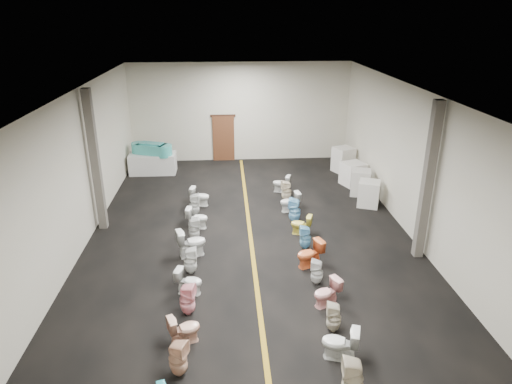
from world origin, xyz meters
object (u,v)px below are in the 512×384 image
toilet_left_7 (194,229)px  toilet_left_8 (197,218)px  toilet_right_1 (340,343)px  appliance_crate_a (369,194)px  appliance_crate_d (343,160)px  toilet_right_3 (327,293)px  toilet_left_3 (187,299)px  appliance_crate_b (360,182)px  toilet_left_9 (194,205)px  toilet_left_1 (178,358)px  toilet_right_10 (286,191)px  toilet_right_4 (317,272)px  display_table (153,163)px  toilet_right_0 (353,378)px  bathtub (152,149)px  toilet_right_2 (334,317)px  appliance_crate_c (353,174)px  toilet_left_2 (184,329)px  toilet_right_5 (310,254)px  toilet_right_8 (295,211)px  toilet_left_4 (189,281)px  toilet_right_9 (290,202)px  toilet_left_6 (191,243)px  toilet_right_6 (305,237)px  toilet_left_10 (200,196)px  toilet_right_7 (301,225)px  toilet_left_5 (190,261)px  toilet_right_11 (281,184)px

toilet_left_7 → toilet_left_8: 0.87m
toilet_right_1 → appliance_crate_a: bearing=177.5°
appliance_crate_d → toilet_right_3: 10.02m
toilet_left_3 → toilet_left_7: 3.69m
appliance_crate_b → toilet_left_9: size_ratio=1.23×
toilet_left_1 → toilet_right_10: toilet_right_10 is taller
appliance_crate_b → toilet_right_4: bearing=-115.3°
display_table → toilet_right_0: bearing=-67.3°
toilet_right_0 → toilet_right_10: bearing=-174.0°
bathtub → toilet_left_9: size_ratio=2.25×
toilet_right_2 → appliance_crate_c: bearing=172.4°
toilet_left_2 → toilet_left_8: bearing=-21.6°
toilet_right_5 → toilet_right_8: toilet_right_8 is taller
toilet_right_2 → bathtub: bearing=-143.6°
toilet_left_4 → toilet_right_10: size_ratio=0.85×
toilet_right_9 → toilet_right_10: bearing=169.7°
toilet_left_3 → toilet_right_1: 3.59m
toilet_right_4 → toilet_right_8: size_ratio=0.81×
appliance_crate_b → toilet_left_2: 10.08m
toilet_left_9 → toilet_left_6: bearing=179.3°
toilet_right_0 → toilet_right_4: toilet_right_0 is taller
display_table → toilet_right_0: 13.90m
toilet_left_6 → toilet_right_6: size_ratio=1.14×
toilet_left_7 → toilet_right_0: size_ratio=0.87×
toilet_right_6 → toilet_right_9: bearing=-175.5°
appliance_crate_c → toilet_right_2: bearing=-107.6°
bathtub → toilet_left_7: bearing=-51.0°
appliance_crate_d → toilet_left_10: size_ratio=1.57×
toilet_left_7 → toilet_left_10: size_ratio=1.06×
toilet_right_0 → toilet_right_7: toilet_right_0 is taller
toilet_left_10 → toilet_right_2: 7.94m
appliance_crate_c → toilet_right_3: (-2.78, -7.99, -0.12)m
toilet_right_2 → toilet_right_4: 1.87m
toilet_left_5 → toilet_right_1: 4.74m
display_table → toilet_left_9: (2.04, -4.62, -0.04)m
toilet_left_9 → toilet_right_6: (3.42, -2.59, -0.03)m
toilet_left_5 → toilet_right_11: toilet_left_5 is taller
display_table → toilet_right_6: bearing=-52.9°
toilet_right_2 → display_table: bearing=-143.6°
bathtub → toilet_right_1: 13.01m
appliance_crate_d → toilet_right_1: 11.79m
toilet_left_2 → toilet_left_6: (-0.08, 3.73, 0.07)m
toilet_left_6 → toilet_right_0: (3.23, -5.43, 0.01)m
display_table → toilet_left_2: size_ratio=2.83×
toilet_left_6 → toilet_left_5: bearing=164.0°
toilet_left_1 → toilet_left_4: bearing=22.5°
appliance_crate_c → toilet_right_0: 11.18m
toilet_right_8 → appliance_crate_b: bearing=148.3°
appliance_crate_a → toilet_left_2: bearing=-131.1°
bathtub → toilet_right_10: (5.37, -3.54, -0.67)m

